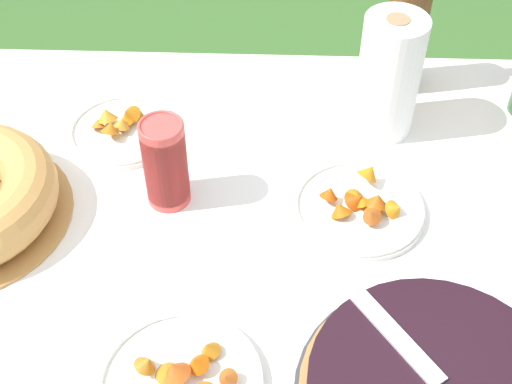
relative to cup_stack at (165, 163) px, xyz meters
The scene contains 8 objects.
garden_table 0.22m from the cup_stack, 81.73° to the right, with size 1.53×1.13×0.78m.
tablecloth 0.18m from the cup_stack, 81.73° to the right, with size 1.54×1.14×0.10m.
cup_stack is the anchor object (origin of this frame).
cider_bottle_amber 0.53m from the cup_stack, 38.49° to the left, with size 0.08×0.08×0.35m.
snack_plate_near 0.36m from the cup_stack, 80.25° to the right, with size 0.23×0.23×0.05m.
snack_plate_right 0.20m from the cup_stack, 123.52° to the left, with size 0.20×0.20×0.06m.
snack_plate_far 0.33m from the cup_stack, ahead, with size 0.22×0.22×0.06m.
paper_towel_roll 0.42m from the cup_stack, 28.04° to the left, with size 0.11×0.11×0.23m.
Camera 1 is at (0.15, -0.67, 1.66)m, focal length 50.00 mm.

